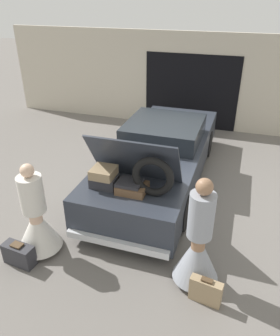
{
  "coord_description": "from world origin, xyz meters",
  "views": [
    {
      "loc": [
        1.59,
        -6.24,
        3.79
      ],
      "look_at": [
        0.0,
        -1.4,
        1.02
      ],
      "focal_mm": 35.0,
      "sensor_mm": 36.0,
      "label": 1
    }
  ],
  "objects_px": {
    "person_right": "(198,248)",
    "suitcase_beside_left_person": "(19,254)",
    "person_left": "(37,222)",
    "car": "(160,156)",
    "suitcase_beside_right_person": "(206,291)"
  },
  "relations": [
    {
      "from": "person_right",
      "to": "suitcase_beside_right_person",
      "type": "bearing_deg",
      "value": -138.41
    },
    {
      "from": "person_right",
      "to": "suitcase_beside_right_person",
      "type": "relative_size",
      "value": 3.81
    },
    {
      "from": "person_right",
      "to": "suitcase_beside_left_person",
      "type": "height_order",
      "value": "person_right"
    },
    {
      "from": "car",
      "to": "suitcase_beside_right_person",
      "type": "xyz_separation_m",
      "value": [
        1.47,
        -3.0,
        -0.41
      ]
    },
    {
      "from": "suitcase_beside_left_person",
      "to": "suitcase_beside_right_person",
      "type": "bearing_deg",
      "value": 3.65
    },
    {
      "from": "person_left",
      "to": "suitcase_beside_left_person",
      "type": "relative_size",
      "value": 3.02
    },
    {
      "from": "suitcase_beside_left_person",
      "to": "suitcase_beside_right_person",
      "type": "relative_size",
      "value": 1.16
    },
    {
      "from": "person_left",
      "to": "suitcase_beside_left_person",
      "type": "bearing_deg",
      "value": -4.38
    },
    {
      "from": "suitcase_beside_left_person",
      "to": "person_right",
      "type": "bearing_deg",
      "value": 10.93
    },
    {
      "from": "person_left",
      "to": "suitcase_beside_left_person",
      "type": "distance_m",
      "value": 0.56
    },
    {
      "from": "person_right",
      "to": "suitcase_beside_left_person",
      "type": "relative_size",
      "value": 3.3
    },
    {
      "from": "person_left",
      "to": "car",
      "type": "bearing_deg",
      "value": 169.25
    },
    {
      "from": "person_right",
      "to": "suitcase_beside_right_person",
      "type": "height_order",
      "value": "person_right"
    },
    {
      "from": "suitcase_beside_left_person",
      "to": "suitcase_beside_right_person",
      "type": "distance_m",
      "value": 2.87
    },
    {
      "from": "suitcase_beside_left_person",
      "to": "car",
      "type": "bearing_deg",
      "value": 66.29
    }
  ]
}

